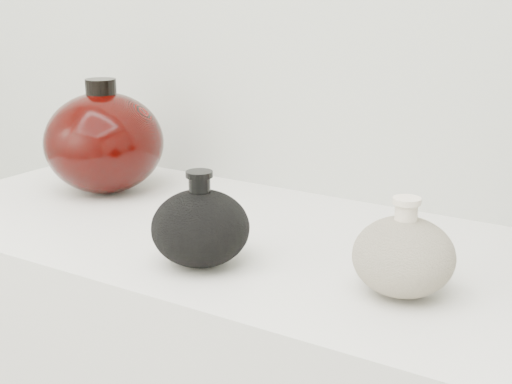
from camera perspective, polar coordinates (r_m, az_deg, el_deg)
The scene contains 3 objects.
black_gourd_vase at distance 0.96m, azimuth -4.46°, elevation -2.82°, with size 0.17×0.17×0.13m.
cream_gourd_vase at distance 0.89m, azimuth 11.72°, elevation -5.01°, with size 0.15×0.15×0.12m.
left_round_pot at distance 1.32m, azimuth -12.05°, elevation 3.93°, with size 0.27×0.27×0.21m.
Camera 1 is at (0.53, 0.09, 1.27)m, focal length 50.00 mm.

